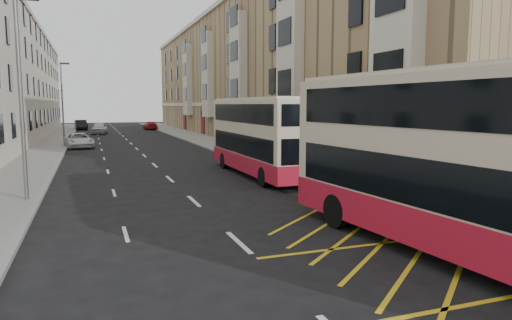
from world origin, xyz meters
name	(u,v)px	position (x,y,z in m)	size (l,w,h in m)	color
ground	(298,297)	(0.00, 0.00, 0.00)	(200.00, 200.00, 0.00)	black
pavement_right	(235,149)	(8.00, 30.00, 0.07)	(4.00, 120.00, 0.15)	slate
pavement_left	(41,156)	(-7.50, 30.00, 0.07)	(3.00, 120.00, 0.15)	slate
kerb_right	(213,150)	(6.00, 30.00, 0.07)	(0.25, 120.00, 0.15)	gray
kerb_left	(62,155)	(-6.00, 30.00, 0.07)	(0.25, 120.00, 0.15)	gray
road_markings	(127,140)	(0.00, 45.00, 0.01)	(10.00, 110.00, 0.01)	silver
terrace_right	(250,75)	(14.88, 45.38, 7.52)	(10.75, 79.00, 15.25)	#9A8759
guard_railing	(386,189)	(6.25, 5.75, 0.86)	(0.06, 6.56, 1.01)	red
street_lamp_near	(22,87)	(-6.35, 12.00, 4.64)	(0.93, 0.18, 8.00)	slate
street_lamp_far	(63,98)	(-6.35, 42.00, 4.64)	(0.93, 0.18, 8.00)	slate
double_decker_front	(469,164)	(5.00, 0.67, 2.47)	(3.77, 12.35, 4.85)	beige
double_decker_rear	(260,136)	(4.99, 15.53, 2.20)	(2.50, 10.83, 4.32)	beige
pedestrian_mid	(508,189)	(9.65, 3.48, 1.02)	(0.85, 0.66, 1.74)	black
pedestrian_far	(397,186)	(6.65, 5.63, 0.97)	(0.97, 0.40, 1.65)	black
white_van	(79,140)	(-4.90, 36.87, 0.68)	(2.25, 4.87, 1.35)	white
car_silver	(99,128)	(-2.69, 57.23, 0.80)	(1.88, 4.68, 1.59)	#BABCC1
car_dark	(81,125)	(-5.20, 69.34, 0.78)	(1.65, 4.74, 1.56)	black
car_red	(150,126)	(5.20, 66.15, 0.65)	(1.82, 4.47, 1.30)	maroon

